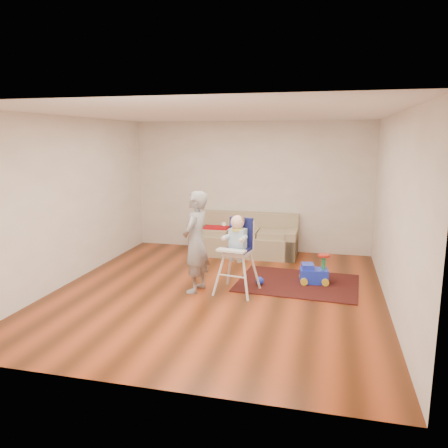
% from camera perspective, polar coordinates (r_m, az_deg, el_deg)
% --- Properties ---
extents(ground, '(5.50, 5.50, 0.00)m').
position_cam_1_polar(ground, '(6.88, -0.80, -8.83)').
color(ground, '#4A200C').
rests_on(ground, ground).
extents(room_envelope, '(5.04, 5.52, 2.72)m').
position_cam_1_polar(room_envelope, '(7.00, 0.25, 7.24)').
color(room_envelope, beige).
rests_on(room_envelope, ground).
extents(sofa, '(2.13, 0.87, 0.82)m').
position_cam_1_polar(sofa, '(8.93, 2.68, -1.40)').
color(sofa, gray).
rests_on(sofa, ground).
extents(side_table, '(0.51, 0.51, 0.51)m').
position_cam_1_polar(side_table, '(9.17, -1.53, -2.08)').
color(side_table, black).
rests_on(side_table, ground).
extents(area_rug, '(2.02, 1.57, 0.02)m').
position_cam_1_polar(area_rug, '(7.35, 9.58, -7.60)').
color(area_rug, black).
rests_on(area_rug, ground).
extents(ride_on_toy, '(0.49, 0.38, 0.49)m').
position_cam_1_polar(ride_on_toy, '(7.33, 11.69, -5.69)').
color(ride_on_toy, '#1F38F0').
rests_on(ride_on_toy, area_rug).
extents(toy_ball, '(0.14, 0.14, 0.14)m').
position_cam_1_polar(toy_ball, '(7.14, 4.68, -7.40)').
color(toy_ball, '#1F38F0').
rests_on(toy_ball, area_rug).
extents(high_chair, '(0.65, 0.65, 1.22)m').
position_cam_1_polar(high_chair, '(6.68, 1.74, -4.15)').
color(high_chair, silver).
rests_on(high_chair, ground).
extents(adult, '(0.45, 0.62, 1.58)m').
position_cam_1_polar(adult, '(6.70, -3.70, -2.37)').
color(adult, gray).
rests_on(adult, ground).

